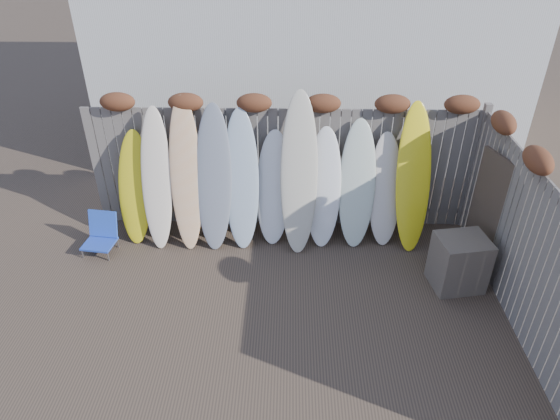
{
  "coord_description": "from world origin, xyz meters",
  "views": [
    {
      "loc": [
        0.12,
        -4.56,
        4.68
      ],
      "look_at": [
        0.0,
        1.2,
        1.0
      ],
      "focal_mm": 32.0,
      "sensor_mm": 36.0,
      "label": 1
    }
  ],
  "objects_px": {
    "beach_chair": "(101,234)",
    "lattice_panel": "(499,221)",
    "surfboard_0": "(135,188)",
    "wooden_crate": "(459,262)"
  },
  "relations": [
    {
      "from": "wooden_crate",
      "to": "beach_chair",
      "type": "bearing_deg",
      "value": 172.06
    },
    {
      "from": "surfboard_0",
      "to": "beach_chair",
      "type": "bearing_deg",
      "value": -135.65
    },
    {
      "from": "beach_chair",
      "to": "lattice_panel",
      "type": "relative_size",
      "value": 0.34
    },
    {
      "from": "surfboard_0",
      "to": "wooden_crate",
      "type": "bearing_deg",
      "value": -7.69
    },
    {
      "from": "lattice_panel",
      "to": "surfboard_0",
      "type": "bearing_deg",
      "value": 153.32
    },
    {
      "from": "beach_chair",
      "to": "surfboard_0",
      "type": "bearing_deg",
      "value": 38.6
    },
    {
      "from": "wooden_crate",
      "to": "surfboard_0",
      "type": "relative_size",
      "value": 0.43
    },
    {
      "from": "beach_chair",
      "to": "lattice_panel",
      "type": "distance_m",
      "value": 5.79
    },
    {
      "from": "wooden_crate",
      "to": "surfboard_0",
      "type": "distance_m",
      "value": 4.87
    },
    {
      "from": "beach_chair",
      "to": "wooden_crate",
      "type": "height_order",
      "value": "wooden_crate"
    }
  ]
}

